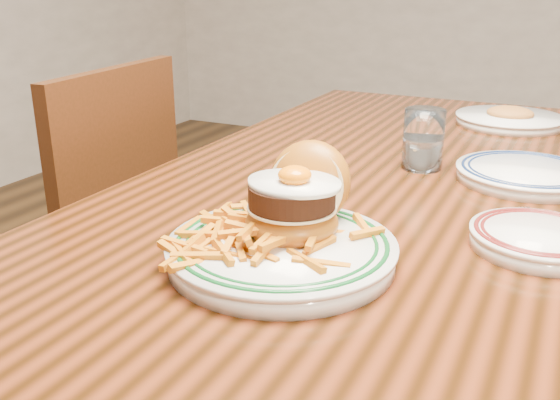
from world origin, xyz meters
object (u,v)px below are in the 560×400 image
at_px(table, 387,219).
at_px(side_plate, 539,238).
at_px(chair_left, 84,250).
at_px(main_plate, 287,230).

height_order(table, side_plate, side_plate).
distance_m(chair_left, side_plate, 1.02).
height_order(table, main_plate, main_plate).
bearing_deg(side_plate, table, 153.46).
distance_m(chair_left, main_plate, 0.80).
height_order(main_plate, side_plate, main_plate).
bearing_deg(chair_left, main_plate, -29.74).
relative_size(chair_left, side_plate, 4.81).
height_order(chair_left, side_plate, chair_left).
height_order(table, chair_left, chair_left).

